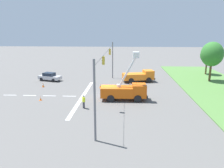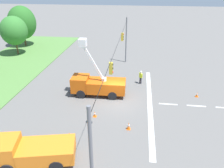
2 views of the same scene
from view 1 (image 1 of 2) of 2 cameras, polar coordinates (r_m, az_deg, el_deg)
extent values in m
plane|color=#605E5B|center=(31.81, -1.21, -3.38)|extent=(200.00, 200.00, 0.00)
cube|color=silver|center=(32.30, -7.65, -3.22)|extent=(17.60, 0.50, 0.01)
cube|color=silver|center=(32.74, -11.09, -3.13)|extent=(0.20, 2.00, 0.01)
cube|color=silver|center=(33.61, -16.06, -2.98)|extent=(0.20, 2.00, 0.01)
cube|color=silver|center=(34.72, -20.74, -2.81)|extent=(0.20, 2.00, 0.01)
cube|color=silver|center=(36.04, -25.10, -2.64)|extent=(0.20, 2.00, 0.01)
cylinder|color=slate|center=(43.74, 0.15, 6.20)|extent=(0.20, 0.20, 7.20)
cylinder|color=slate|center=(18.40, -4.54, -4.61)|extent=(0.20, 0.20, 7.20)
cylinder|color=black|center=(30.52, -1.27, 8.55)|extent=(26.00, 0.03, 0.03)
cylinder|color=black|center=(35.80, -0.57, 9.25)|extent=(0.02, 0.02, 0.10)
cube|color=gold|center=(35.85, -0.56, 8.41)|extent=(0.32, 0.28, 0.96)
cylinder|color=black|center=(35.83, -0.82, 8.92)|extent=(0.16, 0.05, 0.16)
cylinder|color=black|center=(35.86, -0.82, 8.41)|extent=(0.16, 0.05, 0.16)
cylinder|color=red|center=(35.89, -0.82, 7.90)|extent=(0.16, 0.05, 0.16)
cylinder|color=black|center=(25.32, -2.25, 7.34)|extent=(0.02, 0.02, 0.10)
cube|color=gold|center=(25.38, -2.24, 6.15)|extent=(0.32, 0.28, 0.96)
cylinder|color=red|center=(25.36, -2.61, 6.87)|extent=(0.16, 0.05, 0.16)
cylinder|color=black|center=(25.40, -2.60, 6.15)|extent=(0.16, 0.05, 0.16)
cylinder|color=black|center=(25.44, -2.59, 5.44)|extent=(0.16, 0.05, 0.16)
cylinder|color=brown|center=(51.73, 23.36, 3.81)|extent=(0.33, 0.33, 2.83)
ellipsoid|color=#33752D|center=(51.37, 23.66, 6.90)|extent=(3.32, 2.93, 3.19)
cylinder|color=brown|center=(45.06, 24.26, 2.84)|extent=(0.40, 0.40, 3.53)
ellipsoid|color=#33752D|center=(44.61, 24.69, 7.10)|extent=(3.80, 4.06, 4.52)
cube|color=#D6560F|center=(30.19, 1.21, -1.99)|extent=(2.41, 4.41, 1.35)
cube|color=#D6560F|center=(30.27, 7.10, -1.68)|extent=(2.25, 1.93, 1.73)
cube|color=#1E2838|center=(30.26, 8.35, -1.13)|extent=(1.95, 0.16, 0.78)
cube|color=black|center=(30.58, 8.95, -2.98)|extent=(2.29, 0.23, 0.30)
cylinder|color=black|center=(31.50, 6.43, -2.69)|extent=(0.31, 1.01, 1.00)
cylinder|color=black|center=(29.49, 6.75, -3.85)|extent=(0.31, 1.01, 1.00)
cylinder|color=black|center=(31.41, -0.20, -2.65)|extent=(0.31, 1.01, 1.00)
cylinder|color=black|center=(29.40, -0.34, -3.81)|extent=(0.31, 1.01, 1.00)
cylinder|color=silver|center=(29.97, 1.81, -0.43)|extent=(0.60, 0.60, 0.36)
cube|color=white|center=(29.58, 4.01, 3.12)|extent=(0.31, 2.46, 4.27)
cube|color=white|center=(29.31, 6.30, 7.57)|extent=(0.92, 0.83, 0.80)
cube|color=orange|center=(40.87, 5.66, 1.97)|extent=(3.04, 4.37, 1.11)
cube|color=orange|center=(41.62, 9.46, 2.44)|extent=(2.46, 2.13, 1.64)
cube|color=#1E2838|center=(41.75, 10.26, 2.84)|extent=(1.88, 0.51, 0.74)
cube|color=black|center=(42.05, 10.63, 1.57)|extent=(2.22, 0.64, 0.30)
cylinder|color=black|center=(42.67, 8.70, 1.62)|extent=(0.49, 1.04, 1.00)
cylinder|color=black|center=(40.76, 9.56, 1.01)|extent=(0.49, 1.04, 1.00)
cylinder|color=black|center=(41.79, 4.34, 1.48)|extent=(0.49, 1.04, 1.00)
cylinder|color=black|center=(39.84, 5.02, 0.86)|extent=(0.49, 1.04, 1.00)
cube|color=#B7B7BC|center=(43.48, -15.91, 1.66)|extent=(2.91, 4.62, 0.64)
cube|color=#192333|center=(43.44, -16.12, 2.47)|extent=(2.02, 2.40, 0.60)
cylinder|color=black|center=(43.48, -13.80, 1.36)|extent=(0.37, 0.67, 0.64)
cylinder|color=black|center=(42.10, -15.08, 0.88)|extent=(0.37, 0.67, 0.64)
cylinder|color=black|center=(45.00, -16.63, 1.59)|extent=(0.37, 0.67, 0.64)
cylinder|color=black|center=(43.66, -17.96, 1.13)|extent=(0.37, 0.67, 0.64)
cylinder|color=#383842|center=(27.27, -7.29, -5.52)|extent=(0.18, 0.18, 0.85)
cylinder|color=#383842|center=(27.44, -7.48, -5.40)|extent=(0.18, 0.18, 0.85)
cube|color=#D8EA26|center=(27.13, -7.43, -4.01)|extent=(0.46, 0.43, 0.60)
cube|color=silver|center=(27.13, -7.43, -4.01)|extent=(0.38, 0.32, 0.62)
cylinder|color=#D8EA26|center=(26.89, -7.18, -4.10)|extent=(0.11, 0.11, 0.55)
cylinder|color=#D8EA26|center=(27.35, -7.69, -3.81)|extent=(0.11, 0.11, 0.55)
sphere|color=tan|center=(27.00, -7.46, -3.14)|extent=(0.22, 0.22, 0.22)
sphere|color=white|center=(26.98, -7.46, -3.02)|extent=(0.26, 0.26, 0.26)
cube|color=orange|center=(34.97, 2.34, -1.76)|extent=(0.36, 0.36, 0.03)
cone|color=orange|center=(34.89, 2.34, -1.29)|extent=(0.23, 0.23, 0.56)
cylinder|color=white|center=(34.88, 2.34, -1.25)|extent=(0.14, 0.14, 0.10)
cube|color=orange|center=(36.74, -3.02, -1.00)|extent=(0.36, 0.36, 0.03)
cone|color=orange|center=(36.65, -3.03, -0.43)|extent=(0.29, 0.29, 0.73)
cylinder|color=white|center=(36.64, -3.03, -0.37)|extent=(0.18, 0.18, 0.13)
cube|color=orange|center=(38.34, 4.71, -0.40)|extent=(0.36, 0.36, 0.03)
cone|color=orange|center=(38.27, 4.71, 0.05)|extent=(0.23, 0.23, 0.58)
cylinder|color=white|center=(38.26, 4.72, 0.09)|extent=(0.14, 0.14, 0.11)
cube|color=orange|center=(39.04, -17.52, -0.75)|extent=(0.36, 0.36, 0.03)
cone|color=orange|center=(38.94, -17.56, -0.17)|extent=(0.32, 0.32, 0.79)
cylinder|color=white|center=(38.93, -17.57, -0.11)|extent=(0.20, 0.20, 0.14)
cube|color=orange|center=(31.85, -18.14, -4.03)|extent=(0.36, 0.36, 0.03)
cone|color=orange|center=(31.77, -18.18, -3.53)|extent=(0.22, 0.22, 0.56)
cylinder|color=white|center=(31.76, -18.18, -3.48)|extent=(0.14, 0.14, 0.10)
camera|label=2|loc=(51.84, -1.76, 17.10)|focal=35.00mm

